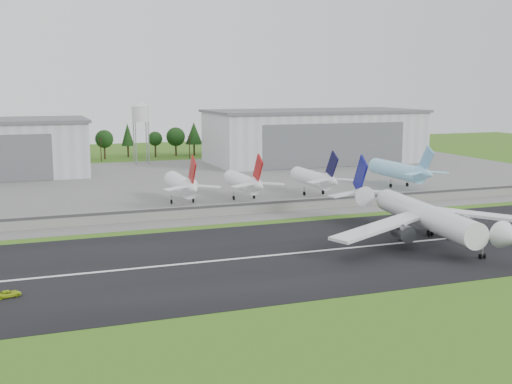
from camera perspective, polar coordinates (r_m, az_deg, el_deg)
name	(u,v)px	position (r m, az deg, el deg)	size (l,w,h in m)	color
ground	(324,264)	(134.40, 6.08, -6.41)	(600.00, 600.00, 0.00)	#385F16
runway	(304,252)	(143.10, 4.31, -5.38)	(320.00, 60.00, 0.10)	black
runway_centerline	(304,252)	(143.08, 4.31, -5.36)	(220.00, 1.00, 0.02)	white
apron	(185,183)	(245.52, -6.31, 0.82)	(320.00, 150.00, 0.10)	slate
blast_fence	(240,209)	(183.59, -1.47, -1.49)	(240.00, 0.61, 3.50)	gray
hangar_east	(314,136)	(311.37, 5.19, 4.99)	(102.00, 47.00, 25.20)	silver
water_tower	(140,112)	(305.67, -10.24, 7.03)	(8.40, 8.40, 29.40)	#99999E
utility_poles	(147,160)	(323.16, -9.70, 2.80)	(230.00, 3.00, 12.00)	black
treeline	(141,157)	(337.84, -10.17, 3.07)	(320.00, 16.00, 22.00)	black
main_airliner	(426,221)	(156.90, 14.91, -2.54)	(56.84, 59.25, 18.17)	white
ground_vehicle	(8,294)	(121.29, -21.16, -8.43)	(2.00, 4.33, 1.20)	#A4C417
parked_jet_red_a	(183,185)	(200.25, -6.49, 0.62)	(7.36, 31.29, 16.60)	white
parked_jet_red_b	(245,182)	(205.91, -0.95, 0.86)	(7.36, 31.29, 16.36)	white
parked_jet_navy	(316,178)	(215.28, 5.34, 1.20)	(7.36, 31.29, 16.40)	white
parked_jet_skyblue	(402,171)	(237.34, 12.82, 1.85)	(7.36, 37.29, 16.79)	#8FD7F7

